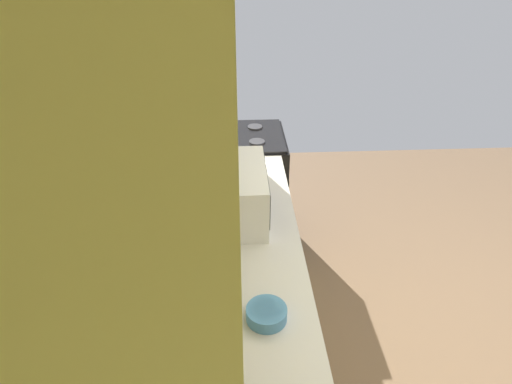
{
  "coord_description": "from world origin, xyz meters",
  "views": [
    {
      "loc": [
        -1.57,
        1.39,
        2.23
      ],
      "look_at": [
        -0.2,
        1.31,
        1.39
      ],
      "focal_mm": 30.69,
      "sensor_mm": 36.0,
      "label": 1
    }
  ],
  "objects": [
    {
      "name": "bowl",
      "position": [
        -0.37,
        1.28,
        0.94
      ],
      "size": [
        0.16,
        0.16,
        0.05
      ],
      "color": "#4C8CBF",
      "rests_on": "counter_run"
    },
    {
      "name": "oven_range",
      "position": [
        1.36,
        1.35,
        0.47
      ],
      "size": [
        0.61,
        0.69,
        1.09
      ],
      "color": "black",
      "rests_on": "ground_plane"
    },
    {
      "name": "ground_plane",
      "position": [
        0.0,
        0.0,
        0.0
      ],
      "size": [
        5.83,
        5.83,
        0.0
      ],
      "primitive_type": "plane",
      "color": "brown"
    },
    {
      "name": "wall_back",
      "position": [
        0.0,
        1.75,
        1.29
      ],
      "size": [
        3.76,
        0.12,
        2.57
      ],
      "primitive_type": "cube",
      "color": "beige",
      "rests_on": "ground_plane"
    },
    {
      "name": "microwave",
      "position": [
        0.37,
        1.41,
        1.05
      ],
      "size": [
        0.52,
        0.36,
        0.28
      ],
      "color": "white",
      "rests_on": "counter_run"
    },
    {
      "name": "upper_cabinets",
      "position": [
        -0.38,
        1.54,
        1.92
      ],
      "size": [
        2.0,
        0.3,
        0.71
      ],
      "color": "#DEE275"
    }
  ]
}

